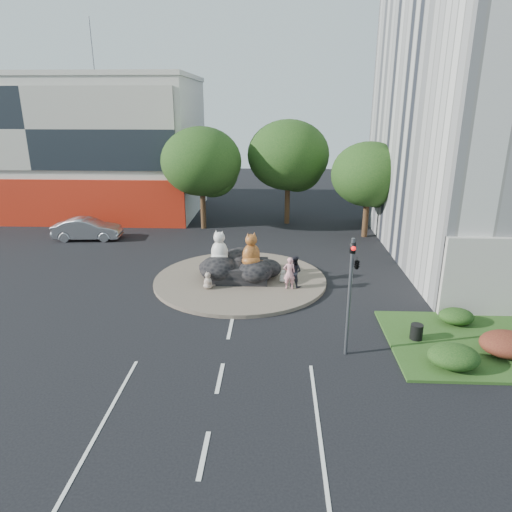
% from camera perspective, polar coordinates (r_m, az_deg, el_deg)
% --- Properties ---
extents(ground, '(120.00, 120.00, 0.00)m').
position_cam_1_polar(ground, '(17.92, -4.53, -14.97)').
color(ground, black).
rests_on(ground, ground).
extents(roundabout_island, '(10.00, 10.00, 0.20)m').
position_cam_1_polar(roundabout_island, '(26.76, -1.98, -2.97)').
color(roundabout_island, brown).
rests_on(roundabout_island, ground).
extents(rock_plinth, '(3.20, 2.60, 0.90)m').
position_cam_1_polar(rock_plinth, '(26.56, -1.99, -1.87)').
color(rock_plinth, black).
rests_on(rock_plinth, roundabout_island).
extents(shophouse_block, '(25.20, 12.30, 17.40)m').
position_cam_1_polar(shophouse_block, '(47.36, -23.07, 12.53)').
color(shophouse_block, beige).
rests_on(shophouse_block, ground).
extents(grass_verge, '(10.00, 6.00, 0.12)m').
position_cam_1_polar(grass_verge, '(22.65, 28.78, -9.65)').
color(grass_verge, '#2A4717').
rests_on(grass_verge, ground).
extents(tree_left, '(6.46, 6.46, 8.27)m').
position_cam_1_polar(tree_left, '(37.66, -6.71, 11.25)').
color(tree_left, '#382314').
rests_on(tree_left, ground).
extents(tree_mid, '(6.84, 6.84, 8.76)m').
position_cam_1_polar(tree_mid, '(39.15, 4.14, 12.05)').
color(tree_mid, '#382314').
rests_on(tree_mid, ground).
extents(tree_right, '(5.70, 5.70, 7.30)m').
position_cam_1_polar(tree_right, '(35.99, 14.00, 9.52)').
color(tree_right, '#382314').
rests_on(tree_right, ground).
extents(hedge_near_green, '(2.00, 1.60, 0.90)m').
position_cam_1_polar(hedge_near_green, '(19.63, 23.49, -11.46)').
color(hedge_near_green, '#123310').
rests_on(hedge_near_green, grass_verge).
extents(hedge_red, '(2.20, 1.76, 0.99)m').
position_cam_1_polar(hedge_red, '(21.41, 28.93, -9.62)').
color(hedge_red, '#4C1414').
rests_on(hedge_red, grass_verge).
extents(hedge_back_green, '(1.60, 1.28, 0.72)m').
position_cam_1_polar(hedge_back_green, '(23.35, 23.75, -6.91)').
color(hedge_back_green, '#123310').
rests_on(hedge_back_green, grass_verge).
extents(traffic_light, '(0.44, 1.24, 5.00)m').
position_cam_1_polar(traffic_light, '(18.21, 12.09, -2.00)').
color(traffic_light, '#595B60').
rests_on(traffic_light, ground).
extents(street_lamp, '(2.34, 0.22, 8.06)m').
position_cam_1_polar(street_lamp, '(25.81, 27.28, 4.51)').
color(street_lamp, '#595B60').
rests_on(street_lamp, ground).
extents(cat_white, '(1.43, 1.33, 1.95)m').
position_cam_1_polar(cat_white, '(26.33, -4.59, 1.17)').
color(cat_white, silver).
rests_on(cat_white, rock_plinth).
extents(cat_tabby, '(1.53, 1.47, 1.97)m').
position_cam_1_polar(cat_tabby, '(25.72, -0.61, 0.83)').
color(cat_tabby, '#A56E22').
rests_on(cat_tabby, rock_plinth).
extents(kitten_calico, '(0.77, 0.77, 0.97)m').
position_cam_1_polar(kitten_calico, '(25.23, -6.03, -3.00)').
color(kitten_calico, silver).
rests_on(kitten_calico, roundabout_island).
extents(kitten_white, '(0.57, 0.55, 0.74)m').
position_cam_1_polar(kitten_white, '(26.05, 3.39, -2.49)').
color(kitten_white, beige).
rests_on(kitten_white, roundabout_island).
extents(pedestrian_pink, '(0.67, 0.46, 1.80)m').
position_cam_1_polar(pedestrian_pink, '(24.98, 4.20, -2.14)').
color(pedestrian_pink, pink).
rests_on(pedestrian_pink, roundabout_island).
extents(pedestrian_dark, '(1.10, 1.05, 1.79)m').
position_cam_1_polar(pedestrian_dark, '(25.30, 4.82, -1.91)').
color(pedestrian_dark, '#222129').
rests_on(pedestrian_dark, roundabout_island).
extents(parked_car, '(5.14, 2.10, 1.66)m').
position_cam_1_polar(parked_car, '(37.15, -20.33, 3.18)').
color(parked_car, '#98999F').
rests_on(parked_car, ground).
extents(litter_bin, '(0.62, 0.62, 0.68)m').
position_cam_1_polar(litter_bin, '(21.26, 19.42, -8.91)').
color(litter_bin, black).
rests_on(litter_bin, grass_verge).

